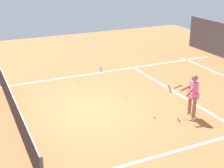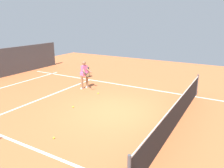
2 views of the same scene
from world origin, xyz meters
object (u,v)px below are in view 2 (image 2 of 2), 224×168
Objects in this scene: tennis_player at (85,74)px; tennis_ball_far at (54,138)px; tennis_ball_mid at (98,93)px; tennis_ball_near at (73,107)px; ball_hopper at (87,69)px.

tennis_player is 23.48× the size of tennis_ball_far.
tennis_player is 23.48× the size of tennis_ball_mid.
ball_hopper is (-4.56, -2.60, 0.51)m from tennis_ball_near.
tennis_ball_far is 0.09× the size of ball_hopper.
tennis_ball_near is 1.00× the size of tennis_ball_mid.
tennis_ball_near is 5.27m from ball_hopper.
tennis_ball_near is at bearing -153.90° from tennis_ball_far.
ball_hopper reaches higher than tennis_ball_far.
tennis_ball_mid is 3.56m from ball_hopper.
tennis_ball_mid is 0.09× the size of ball_hopper.
tennis_ball_mid is at bearing 68.97° from tennis_player.
tennis_ball_far is (4.50, 1.24, 0.00)m from tennis_ball_mid.
tennis_ball_far is 7.92m from ball_hopper.
ball_hopper is (-6.95, -3.77, 0.51)m from tennis_ball_far.
tennis_ball_near is at bearing 29.71° from ball_hopper.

